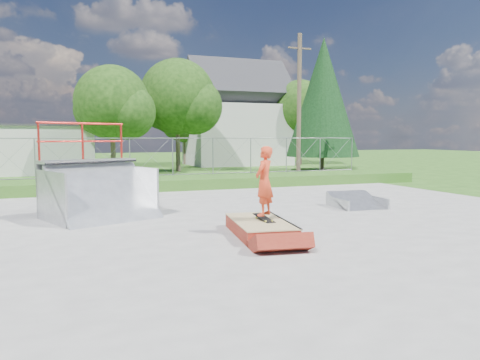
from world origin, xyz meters
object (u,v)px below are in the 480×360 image
object	(u,v)px
quarter_pipe	(101,171)
skater	(264,184)
grind_box	(260,228)
flat_bank_ramp	(357,201)

from	to	relation	value
quarter_pipe	skater	size ratio (longest dim) A/B	1.69
quarter_pipe	skater	bearing A→B (deg)	-68.99
quarter_pipe	skater	distance (m)	5.01
grind_box	quarter_pipe	world-z (taller)	quarter_pipe
flat_bank_ramp	skater	bearing A→B (deg)	-143.72
quarter_pipe	flat_bank_ramp	bearing A→B (deg)	-27.67
grind_box	skater	world-z (taller)	skater
skater	flat_bank_ramp	bearing A→B (deg)	169.64
grind_box	flat_bank_ramp	bearing A→B (deg)	39.56
grind_box	quarter_pipe	xyz separation A→B (m)	(-3.32, 3.65, 1.19)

